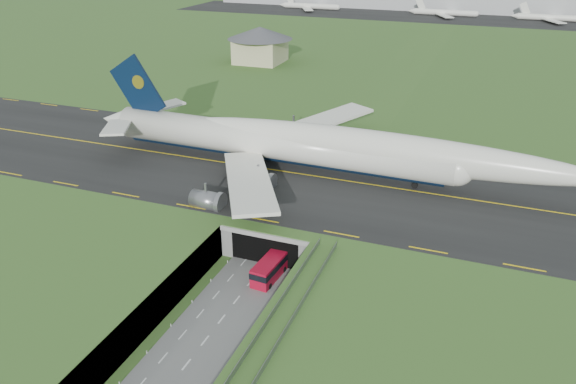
% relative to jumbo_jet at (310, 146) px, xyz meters
% --- Properties ---
extents(ground, '(900.00, 900.00, 0.00)m').
position_rel_jumbo_jet_xyz_m(ground, '(1.28, -34.66, -11.88)').
color(ground, '#3A6026').
rests_on(ground, ground).
extents(airfield_deck, '(800.00, 800.00, 6.00)m').
position_rel_jumbo_jet_xyz_m(airfield_deck, '(1.28, -34.66, -8.88)').
color(airfield_deck, gray).
rests_on(airfield_deck, ground).
extents(trench_road, '(12.00, 75.00, 0.20)m').
position_rel_jumbo_jet_xyz_m(trench_road, '(1.28, -42.16, -11.78)').
color(trench_road, slate).
rests_on(trench_road, ground).
extents(taxiway, '(800.00, 44.00, 0.18)m').
position_rel_jumbo_jet_xyz_m(taxiway, '(1.28, -1.66, -5.79)').
color(taxiway, black).
rests_on(taxiway, airfield_deck).
extents(tunnel_portal, '(17.00, 22.30, 6.00)m').
position_rel_jumbo_jet_xyz_m(tunnel_portal, '(1.28, -17.95, -8.55)').
color(tunnel_portal, gray).
rests_on(tunnel_portal, ground).
extents(guideway, '(3.00, 53.00, 7.05)m').
position_rel_jumbo_jet_xyz_m(guideway, '(12.28, -53.77, -6.56)').
color(guideway, '#A8A8A3').
rests_on(guideway, ground).
extents(jumbo_jet, '(105.38, 65.82, 21.77)m').
position_rel_jumbo_jet_xyz_m(jumbo_jet, '(0.00, 0.00, 0.00)').
color(jumbo_jet, white).
rests_on(jumbo_jet, ground).
extents(shuttle_tram, '(3.62, 8.24, 3.26)m').
position_rel_jumbo_jet_xyz_m(shuttle_tram, '(3.64, -30.32, -10.09)').
color(shuttle_tram, '#A90B24').
rests_on(shuttle_tram, ground).
extents(service_building, '(24.25, 24.25, 13.03)m').
position_rel_jumbo_jet_xyz_m(service_building, '(-50.94, 92.06, 1.84)').
color(service_building, '#C4BD8D').
rests_on(service_building, ground).
extents(distant_hills, '(700.00, 91.00, 60.00)m').
position_rel_jumbo_jet_xyz_m(distant_hills, '(65.66, 395.34, -15.88)').
color(distant_hills, '#52635D').
rests_on(distant_hills, ground).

